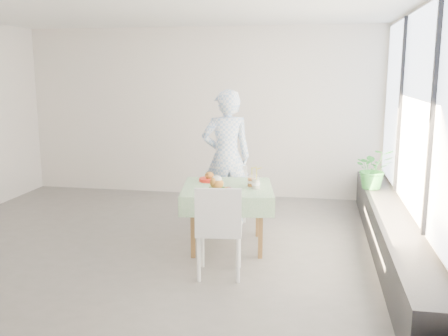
% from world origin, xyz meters
% --- Properties ---
extents(floor, '(6.00, 6.00, 0.00)m').
position_xyz_m(floor, '(0.00, 0.00, 0.00)').
color(floor, '#5B5856').
rests_on(floor, ground).
extents(ceiling, '(6.00, 6.00, 0.00)m').
position_xyz_m(ceiling, '(0.00, 0.00, 2.80)').
color(ceiling, white).
rests_on(ceiling, ground).
extents(wall_back, '(6.00, 0.02, 2.80)m').
position_xyz_m(wall_back, '(0.00, 2.50, 1.40)').
color(wall_back, silver).
rests_on(wall_back, ground).
extents(wall_front, '(6.00, 0.02, 2.80)m').
position_xyz_m(wall_front, '(0.00, -2.50, 1.40)').
color(wall_front, silver).
rests_on(wall_front, ground).
extents(wall_right, '(0.02, 5.00, 2.80)m').
position_xyz_m(wall_right, '(3.00, 0.00, 1.40)').
color(wall_right, silver).
rests_on(wall_right, ground).
extents(window_pane, '(0.01, 4.80, 2.18)m').
position_xyz_m(window_pane, '(2.97, 0.00, 1.65)').
color(window_pane, '#D1E0F9').
rests_on(window_pane, ground).
extents(window_ledge, '(0.40, 4.80, 0.50)m').
position_xyz_m(window_ledge, '(2.80, 0.00, 0.25)').
color(window_ledge, black).
rests_on(window_ledge, ground).
extents(cafe_table, '(1.19, 1.19, 0.74)m').
position_xyz_m(cafe_table, '(0.91, -0.03, 0.46)').
color(cafe_table, brown).
rests_on(cafe_table, ground).
extents(chair_far, '(0.39, 0.39, 0.81)m').
position_xyz_m(chair_far, '(0.81, 0.80, 0.25)').
color(chair_far, white).
rests_on(chair_far, ground).
extents(chair_near, '(0.51, 0.51, 0.97)m').
position_xyz_m(chair_near, '(0.98, -0.91, 0.30)').
color(chair_near, white).
rests_on(chair_near, ground).
extents(diner, '(0.78, 0.64, 1.85)m').
position_xyz_m(diner, '(0.73, 0.90, 0.92)').
color(diner, '#89AEDC').
rests_on(diner, ground).
extents(main_dish, '(0.34, 0.34, 0.17)m').
position_xyz_m(main_dish, '(0.85, -0.26, 0.80)').
color(main_dish, white).
rests_on(main_dish, cafe_table).
extents(juice_cup_orange, '(0.10, 0.10, 0.27)m').
position_xyz_m(juice_cup_orange, '(1.19, 0.02, 0.81)').
color(juice_cup_orange, white).
rests_on(juice_cup_orange, cafe_table).
extents(juice_cup_lemonade, '(0.10, 0.10, 0.29)m').
position_xyz_m(juice_cup_lemonade, '(1.25, -0.08, 0.81)').
color(juice_cup_lemonade, white).
rests_on(juice_cup_lemonade, cafe_table).
extents(second_dish, '(0.25, 0.25, 0.12)m').
position_xyz_m(second_dish, '(0.64, 0.20, 0.78)').
color(second_dish, red).
rests_on(second_dish, cafe_table).
extents(potted_plant, '(0.57, 0.51, 0.56)m').
position_xyz_m(potted_plant, '(2.71, 1.23, 0.78)').
color(potted_plant, '#297C36').
rests_on(potted_plant, window_ledge).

